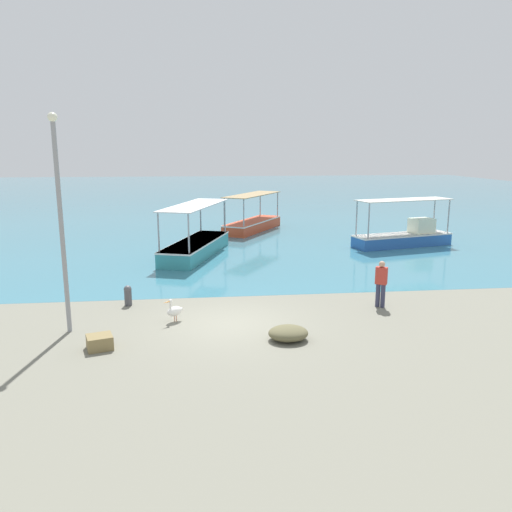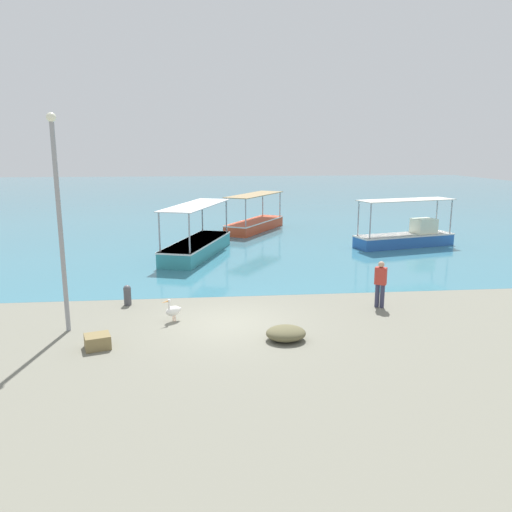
{
  "view_description": "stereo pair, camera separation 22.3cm",
  "coord_description": "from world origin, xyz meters",
  "px_view_note": "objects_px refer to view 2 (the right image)",
  "views": [
    {
      "loc": [
        -0.9,
        -15.43,
        5.54
      ],
      "look_at": [
        1.37,
        4.86,
        1.18
      ],
      "focal_mm": 35.0,
      "sensor_mm": 36.0,
      "label": 1
    },
    {
      "loc": [
        -0.68,
        -15.45,
        5.54
      ],
      "look_at": [
        1.37,
        4.86,
        1.18
      ],
      "focal_mm": 35.0,
      "sensor_mm": 36.0,
      "label": 2
    }
  ],
  "objects_px": {
    "lamp_post": "(59,214)",
    "mooring_bollard": "(127,294)",
    "pelican": "(173,310)",
    "cargo_crate": "(98,341)",
    "fishing_boat_center": "(255,223)",
    "fisherman_standing": "(380,283)",
    "fishing_boat_near_right": "(197,245)",
    "fishing_boat_near_left": "(407,236)",
    "net_pile": "(286,333)"
  },
  "relations": [
    {
      "from": "fishing_boat_center",
      "to": "fisherman_standing",
      "type": "relative_size",
      "value": 3.73
    },
    {
      "from": "cargo_crate",
      "to": "fishing_boat_near_left",
      "type": "bearing_deg",
      "value": 43.35
    },
    {
      "from": "mooring_bollard",
      "to": "net_pile",
      "type": "bearing_deg",
      "value": -37.48
    },
    {
      "from": "pelican",
      "to": "fisherman_standing",
      "type": "height_order",
      "value": "fisherman_standing"
    },
    {
      "from": "mooring_bollard",
      "to": "cargo_crate",
      "type": "height_order",
      "value": "mooring_bollard"
    },
    {
      "from": "fishing_boat_center",
      "to": "lamp_post",
      "type": "distance_m",
      "value": 20.85
    },
    {
      "from": "fishing_boat_center",
      "to": "pelican",
      "type": "bearing_deg",
      "value": -103.74
    },
    {
      "from": "lamp_post",
      "to": "pelican",
      "type": "bearing_deg",
      "value": 9.53
    },
    {
      "from": "pelican",
      "to": "net_pile",
      "type": "bearing_deg",
      "value": -30.52
    },
    {
      "from": "fishing_boat_near_left",
      "to": "cargo_crate",
      "type": "distance_m",
      "value": 20.37
    },
    {
      "from": "fishing_boat_center",
      "to": "mooring_bollard",
      "type": "relative_size",
      "value": 8.44
    },
    {
      "from": "fishing_boat_center",
      "to": "fisherman_standing",
      "type": "bearing_deg",
      "value": -81.27
    },
    {
      "from": "lamp_post",
      "to": "cargo_crate",
      "type": "bearing_deg",
      "value": -51.99
    },
    {
      "from": "net_pile",
      "to": "fishing_boat_near_right",
      "type": "bearing_deg",
      "value": 102.58
    },
    {
      "from": "mooring_bollard",
      "to": "fisherman_standing",
      "type": "xyz_separation_m",
      "value": [
        9.03,
        -1.18,
        0.51
      ]
    },
    {
      "from": "cargo_crate",
      "to": "fishing_boat_near_right",
      "type": "bearing_deg",
      "value": 78.1
    },
    {
      "from": "fishing_boat_center",
      "to": "mooring_bollard",
      "type": "distance_m",
      "value": 17.76
    },
    {
      "from": "pelican",
      "to": "mooring_bollard",
      "type": "xyz_separation_m",
      "value": [
        -1.76,
        1.96,
        0.02
      ]
    },
    {
      "from": "fishing_boat_near_left",
      "to": "lamp_post",
      "type": "xyz_separation_m",
      "value": [
        -16.02,
        -12.44,
        3.04
      ]
    },
    {
      "from": "fishing_boat_near_right",
      "to": "net_pile",
      "type": "bearing_deg",
      "value": -77.42
    },
    {
      "from": "fishing_boat_near_right",
      "to": "fishing_boat_center",
      "type": "relative_size",
      "value": 1.13
    },
    {
      "from": "fishing_boat_near_right",
      "to": "fishing_boat_near_left",
      "type": "bearing_deg",
      "value": 6.7
    },
    {
      "from": "fishing_boat_center",
      "to": "fisherman_standing",
      "type": "height_order",
      "value": "fishing_boat_center"
    },
    {
      "from": "fishing_boat_near_left",
      "to": "mooring_bollard",
      "type": "height_order",
      "value": "fishing_boat_near_left"
    },
    {
      "from": "fishing_boat_near_left",
      "to": "fisherman_standing",
      "type": "relative_size",
      "value": 3.68
    },
    {
      "from": "pelican",
      "to": "cargo_crate",
      "type": "relative_size",
      "value": 1.16
    },
    {
      "from": "mooring_bollard",
      "to": "cargo_crate",
      "type": "relative_size",
      "value": 1.08
    },
    {
      "from": "fishing_boat_near_left",
      "to": "mooring_bollard",
      "type": "xyz_separation_m",
      "value": [
        -14.57,
        -9.95,
        -0.22
      ]
    },
    {
      "from": "mooring_bollard",
      "to": "fishing_boat_center",
      "type": "bearing_deg",
      "value": 69.24
    },
    {
      "from": "mooring_bollard",
      "to": "net_pile",
      "type": "distance_m",
      "value": 6.54
    },
    {
      "from": "cargo_crate",
      "to": "lamp_post",
      "type": "bearing_deg",
      "value": 128.01
    },
    {
      "from": "fishing_boat_center",
      "to": "lamp_post",
      "type": "bearing_deg",
      "value": -112.08
    },
    {
      "from": "pelican",
      "to": "fishing_boat_near_left",
      "type": "bearing_deg",
      "value": 42.89
    },
    {
      "from": "mooring_bollard",
      "to": "net_pile",
      "type": "xyz_separation_m",
      "value": [
        5.19,
        -3.98,
        -0.18
      ]
    },
    {
      "from": "fishing_boat_near_right",
      "to": "pelican",
      "type": "xyz_separation_m",
      "value": [
        -0.64,
        -10.47,
        -0.19
      ]
    },
    {
      "from": "fisherman_standing",
      "to": "net_pile",
      "type": "height_order",
      "value": "fisherman_standing"
    },
    {
      "from": "lamp_post",
      "to": "mooring_bollard",
      "type": "xyz_separation_m",
      "value": [
        1.45,
        2.49,
        -3.26
      ]
    },
    {
      "from": "fishing_boat_center",
      "to": "pelican",
      "type": "distance_m",
      "value": 19.11
    },
    {
      "from": "fishing_boat_center",
      "to": "net_pile",
      "type": "bearing_deg",
      "value": -93.08
    },
    {
      "from": "lamp_post",
      "to": "mooring_bollard",
      "type": "height_order",
      "value": "lamp_post"
    },
    {
      "from": "fisherman_standing",
      "to": "net_pile",
      "type": "relative_size",
      "value": 1.42
    },
    {
      "from": "fishing_boat_near_left",
      "to": "lamp_post",
      "type": "distance_m",
      "value": 20.51
    },
    {
      "from": "mooring_bollard",
      "to": "fisherman_standing",
      "type": "bearing_deg",
      "value": -7.46
    },
    {
      "from": "fishing_boat_near_left",
      "to": "net_pile",
      "type": "xyz_separation_m",
      "value": [
        -9.38,
        -13.92,
        -0.4
      ]
    },
    {
      "from": "lamp_post",
      "to": "fishing_boat_near_left",
      "type": "bearing_deg",
      "value": 37.83
    },
    {
      "from": "lamp_post",
      "to": "fisherman_standing",
      "type": "relative_size",
      "value": 3.9
    },
    {
      "from": "net_pile",
      "to": "fishing_boat_near_left",
      "type": "bearing_deg",
      "value": 56.04
    },
    {
      "from": "pelican",
      "to": "lamp_post",
      "type": "distance_m",
      "value": 4.63
    },
    {
      "from": "fishing_boat_near_right",
      "to": "mooring_bollard",
      "type": "bearing_deg",
      "value": -105.73
    },
    {
      "from": "net_pile",
      "to": "fisherman_standing",
      "type": "bearing_deg",
      "value": 36.04
    }
  ]
}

